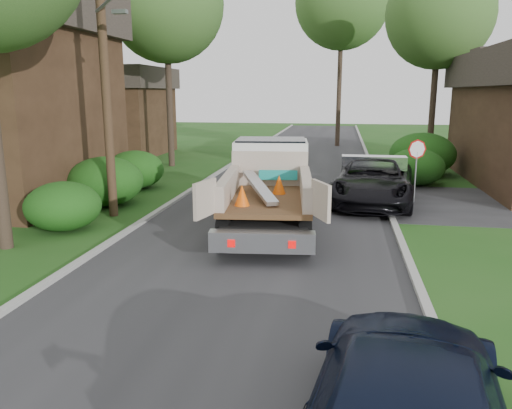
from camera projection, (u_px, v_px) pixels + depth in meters
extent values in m
plane|color=#1E4E16|center=(238.00, 275.00, 11.84)|extent=(120.00, 120.00, 0.00)
cube|color=#28282B|center=(285.00, 193.00, 21.46)|extent=(8.00, 90.00, 0.02)
cube|color=#9E9E99|center=(193.00, 189.00, 22.12)|extent=(0.20, 90.00, 0.12)
cube|color=#9E9E99|center=(383.00, 195.00, 20.78)|extent=(0.20, 90.00, 0.12)
cylinder|color=slate|center=(415.00, 177.00, 19.43)|extent=(0.06, 0.06, 2.00)
cylinder|color=#B20A0A|center=(417.00, 149.00, 19.19)|extent=(0.71, 0.32, 0.76)
cylinder|color=#382619|center=(104.00, 69.00, 16.45)|extent=(0.30, 0.30, 10.00)
cylinder|color=slate|center=(108.00, 1.00, 15.45)|extent=(1.22, 0.76, 0.57)
cube|color=slate|center=(120.00, 12.00, 14.96)|extent=(0.45, 0.20, 0.12)
cube|color=#352215|center=(112.00, 122.00, 34.72)|extent=(7.00, 7.00, 4.50)
cube|color=#332B26|center=(109.00, 78.00, 34.07)|extent=(7.56, 7.56, 1.40)
cube|color=#332B26|center=(109.00, 67.00, 33.91)|extent=(1.05, 7.56, 0.20)
ellipsoid|color=#11400E|center=(63.00, 206.00, 15.57)|extent=(2.34, 2.34, 1.53)
ellipsoid|color=#11400E|center=(105.00, 181.00, 18.95)|extent=(2.86, 2.86, 1.87)
ellipsoid|color=#11400E|center=(135.00, 170.00, 22.39)|extent=(2.60, 2.60, 1.70)
ellipsoid|color=#11400E|center=(416.00, 167.00, 23.21)|extent=(2.60, 2.60, 1.70)
ellipsoid|color=#11400E|center=(422.00, 154.00, 25.92)|extent=(3.38, 3.38, 2.21)
cylinder|color=#2D2119|center=(169.00, 88.00, 28.43)|extent=(0.36, 0.36, 9.00)
sphere|color=#315D22|center=(166.00, 4.00, 27.44)|extent=(6.40, 6.40, 6.40)
cylinder|color=#2D2119|center=(434.00, 92.00, 28.92)|extent=(0.36, 0.36, 8.50)
sphere|color=#315D22|center=(440.00, 15.00, 27.98)|extent=(6.00, 6.00, 6.00)
cylinder|color=#2D2119|center=(22.00, 87.00, 25.65)|extent=(0.36, 0.36, 9.00)
cylinder|color=#2D2119|center=(340.00, 76.00, 39.16)|extent=(0.36, 0.36, 11.00)
sphere|color=#315D22|center=(342.00, 2.00, 37.95)|extent=(7.20, 7.20, 7.20)
cylinder|color=black|center=(240.00, 200.00, 17.60)|extent=(0.44, 1.06, 1.03)
cylinder|color=black|center=(301.00, 201.00, 17.46)|extent=(0.44, 1.06, 1.03)
cylinder|color=black|center=(224.00, 234.00, 13.38)|extent=(0.44, 1.06, 1.03)
cylinder|color=black|center=(305.00, 236.00, 13.23)|extent=(0.44, 1.06, 1.03)
cube|color=black|center=(268.00, 209.00, 15.49)|extent=(2.94, 6.82, 0.27)
cube|color=white|center=(271.00, 166.00, 17.60)|extent=(2.70, 2.30, 1.77)
cube|color=black|center=(271.00, 148.00, 17.46)|extent=(2.52, 2.11, 0.63)
cube|color=#472D19|center=(267.00, 200.00, 14.61)|extent=(2.91, 4.34, 0.14)
cube|color=beige|center=(270.00, 169.00, 16.48)|extent=(2.51, 0.37, 1.14)
cube|color=beige|center=(228.00, 187.00, 14.60)|extent=(0.67, 3.89, 0.68)
cube|color=beige|center=(306.00, 188.00, 14.45)|extent=(0.67, 3.89, 0.68)
cube|color=silver|center=(262.00, 242.00, 12.34)|extent=(2.65, 0.66, 0.51)
cube|color=#B20505|center=(231.00, 243.00, 12.19)|extent=(0.19, 0.06, 0.18)
cube|color=#B20505|center=(292.00, 245.00, 12.09)|extent=(0.19, 0.06, 0.18)
cube|color=beige|center=(205.00, 199.00, 12.37)|extent=(0.34, 1.02, 0.91)
cube|color=beige|center=(321.00, 200.00, 12.18)|extent=(0.53, 0.96, 0.91)
cube|color=silver|center=(259.00, 187.00, 14.65)|extent=(1.50, 2.84, 0.53)
cone|color=#F2590A|center=(242.00, 195.00, 13.58)|extent=(0.45, 0.45, 0.57)
cone|color=#F2590A|center=(279.00, 184.00, 15.18)|extent=(0.45, 0.45, 0.57)
cube|color=#148C84|center=(278.00, 175.00, 16.21)|extent=(1.26, 0.24, 0.32)
imported|color=black|center=(374.00, 181.00, 19.36)|extent=(3.58, 6.61, 1.76)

